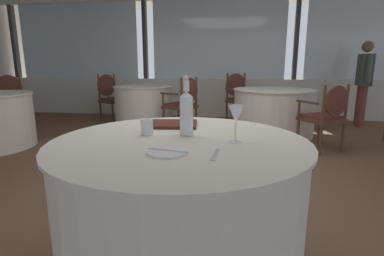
{
  "coord_description": "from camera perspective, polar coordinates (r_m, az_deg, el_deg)",
  "views": [
    {
      "loc": [
        0.45,
        -2.89,
        1.15
      ],
      "look_at": [
        0.22,
        -1.39,
        0.82
      ],
      "focal_mm": 27.26,
      "sensor_mm": 36.0,
      "label": 1
    }
  ],
  "objects": [
    {
      "name": "side_plate",
      "position": [
        1.31,
        -4.86,
        -4.63
      ],
      "size": [
        0.19,
        0.19,
        0.01
      ],
      "primitive_type": "cylinder",
      "color": "white",
      "rests_on": "foreground_table"
    },
    {
      "name": "window_wall_far",
      "position": [
        6.57,
        4.98,
        11.84
      ],
      "size": [
        10.38,
        0.14,
        2.78
      ],
      "color": "silver",
      "rests_on": "ground_plane"
    },
    {
      "name": "ground_plane",
      "position": [
        3.14,
        -0.04,
        -9.2
      ],
      "size": [
        13.5,
        13.5,
        0.0
      ],
      "primitive_type": "plane",
      "color": "brown"
    },
    {
      "name": "dining_chair_0_1",
      "position": [
        4.23,
        24.88,
        2.76
      ],
      "size": [
        0.65,
        0.63,
        0.91
      ],
      "rotation": [
        0.0,
        0.0,
        8.41
      ],
      "color": "brown",
      "rests_on": "ground_plane"
    },
    {
      "name": "menu_book",
      "position": [
        1.89,
        -3.69,
        0.77
      ],
      "size": [
        0.33,
        0.28,
        0.02
      ],
      "primitive_type": "cube",
      "rotation": [
        0.0,
        0.0,
        0.11
      ],
      "color": "#512319",
      "rests_on": "foreground_table"
    },
    {
      "name": "water_bottle",
      "position": [
        1.61,
        -1.11,
        3.22
      ],
      "size": [
        0.07,
        0.07,
        0.33
      ],
      "color": "white",
      "rests_on": "foreground_table"
    },
    {
      "name": "wine_glass",
      "position": [
        1.47,
        8.61,
        2.49
      ],
      "size": [
        0.08,
        0.08,
        0.19
      ],
      "color": "white",
      "rests_on": "foreground_table"
    },
    {
      "name": "diner_person_0",
      "position": [
        6.35,
        30.56,
        8.22
      ],
      "size": [
        0.23,
        0.53,
        1.58
      ],
      "rotation": [
        0.0,
        0.0,
        3.04
      ],
      "color": "brown",
      "rests_on": "ground_plane"
    },
    {
      "name": "dining_chair_1_0",
      "position": [
        6.37,
        -15.63,
        6.43
      ],
      "size": [
        0.62,
        0.65,
        0.97
      ],
      "rotation": [
        0.0,
        0.0,
        5.79
      ],
      "color": "brown",
      "rests_on": "ground_plane"
    },
    {
      "name": "dining_chair_2_0",
      "position": [
        6.01,
        -32.4,
        4.85
      ],
      "size": [
        0.64,
        0.61,
        0.99
      ],
      "rotation": [
        0.0,
        0.0,
        5.14
      ],
      "color": "brown",
      "rests_on": "ground_plane"
    },
    {
      "name": "dining_chair_1_1",
      "position": [
        4.96,
        -1.61,
        5.41
      ],
      "size": [
        0.62,
        0.65,
        0.95
      ],
      "rotation": [
        0.0,
        0.0,
        8.93
      ],
      "color": "brown",
      "rests_on": "ground_plane"
    },
    {
      "name": "water_tumbler",
      "position": [
        1.66,
        -8.81,
        0.25
      ],
      "size": [
        0.07,
        0.07,
        0.09
      ],
      "primitive_type": "cylinder",
      "color": "white",
      "rests_on": "foreground_table"
    },
    {
      "name": "dining_chair_0_0",
      "position": [
        5.91,
        9.1,
        6.56
      ],
      "size": [
        0.65,
        0.63,
        1.0
      ],
      "rotation": [
        0.0,
        0.0,
        5.27
      ],
      "color": "brown",
      "rests_on": "ground_plane"
    },
    {
      "name": "butter_knife",
      "position": [
        1.31,
        -4.87,
        -4.41
      ],
      "size": [
        0.19,
        0.06,
        0.0
      ],
      "primitive_type": "cube",
      "rotation": [
        0.0,
        0.0,
        -0.21
      ],
      "color": "silver",
      "rests_on": "foreground_table"
    },
    {
      "name": "background_table_0",
      "position": [
        5.04,
        15.62,
        3.03
      ],
      "size": [
        1.33,
        1.33,
        0.76
      ],
      "color": "white",
      "rests_on": "ground_plane"
    },
    {
      "name": "background_table_1",
      "position": [
        5.64,
        -9.41,
        4.25
      ],
      "size": [
        1.1,
        1.1,
        0.76
      ],
      "color": "white",
      "rests_on": "ground_plane"
    },
    {
      "name": "foreground_table",
      "position": [
        1.68,
        -2.25,
        -14.94
      ],
      "size": [
        1.35,
        1.35,
        0.76
      ],
      "color": "white",
      "rests_on": "ground_plane"
    },
    {
      "name": "dinner_fork",
      "position": [
        1.28,
        4.56,
        -5.16
      ],
      "size": [
        0.03,
        0.17,
        0.0
      ],
      "primitive_type": "cube",
      "rotation": [
        0.0,
        0.0,
        1.5
      ],
      "color": "silver",
      "rests_on": "foreground_table"
    }
  ]
}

